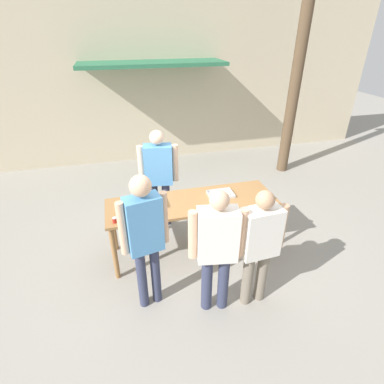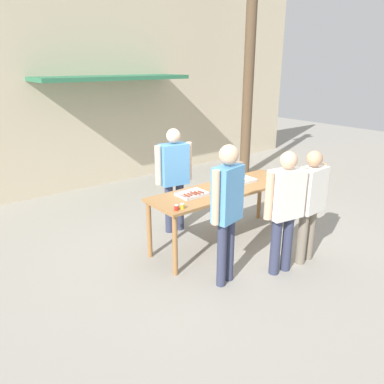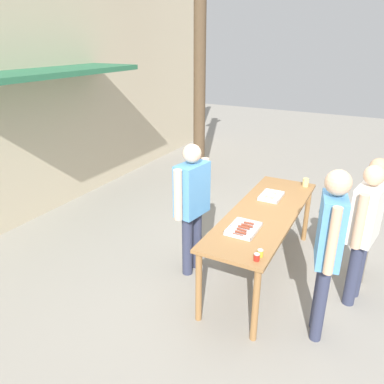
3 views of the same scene
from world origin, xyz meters
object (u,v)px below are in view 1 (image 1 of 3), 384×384
food_tray_buns (220,194)px  condiment_jar_ketchup (121,219)px  food_tray_sausages (151,204)px  person_server_behind_table (159,172)px  person_customer_waiting_in_line (217,244)px  person_customer_holding_hotdog (145,233)px  beer_cup (269,197)px  condiment_jar_mustard (115,220)px  person_customer_with_cup (259,241)px  utility_pole (300,54)px

food_tray_buns → condiment_jar_ketchup: condiment_jar_ketchup is taller
food_tray_sausages → person_server_behind_table: bearing=72.9°
food_tray_sausages → person_customer_waiting_in_line: 1.32m
food_tray_sausages → condiment_jar_ketchup: 0.54m
food_tray_sausages → person_customer_waiting_in_line: size_ratio=0.25×
person_customer_holding_hotdog → beer_cup: bearing=-174.1°
food_tray_buns → person_customer_waiting_in_line: (-0.45, -1.18, 0.07)m
condiment_jar_ketchup → person_customer_holding_hotdog: size_ratio=0.04×
food_tray_sausages → condiment_jar_mustard: bearing=-147.5°
food_tray_buns → person_customer_waiting_in_line: 1.27m
person_customer_holding_hotdog → food_tray_sausages: bearing=-113.3°
condiment_jar_mustard → person_customer_with_cup: person_customer_with_cup is taller
person_customer_waiting_in_line → utility_pole: utility_pole is taller
condiment_jar_mustard → person_customer_with_cup: bearing=-28.7°
beer_cup → person_customer_waiting_in_line: person_customer_waiting_in_line is taller
food_tray_sausages → person_customer_with_cup: size_ratio=0.26×
condiment_jar_mustard → person_customer_waiting_in_line: (1.10, -0.85, 0.05)m
person_customer_holding_hotdog → condiment_jar_mustard: bearing=-72.8°
person_server_behind_table → person_customer_holding_hotdog: (-0.42, -1.69, 0.07)m
food_tray_buns → condiment_jar_mustard: size_ratio=5.09×
person_server_behind_table → person_customer_waiting_in_line: 1.98m
person_customer_holding_hotdog → utility_pole: 5.14m
condiment_jar_ketchup → person_server_behind_table: bearing=59.0°
food_tray_sausages → person_server_behind_table: size_ratio=0.24×
condiment_jar_mustard → food_tray_sausages: bearing=32.5°
person_customer_holding_hotdog → person_customer_waiting_in_line: size_ratio=1.08×
food_tray_buns → person_customer_holding_hotdog: 1.53m
person_server_behind_table → person_customer_with_cup: (0.86, -1.98, -0.08)m
food_tray_sausages → person_customer_holding_hotdog: size_ratio=0.23×
food_tray_buns → condiment_jar_mustard: (-1.55, -0.33, 0.02)m
beer_cup → person_server_behind_table: 1.80m
food_tray_sausages → person_server_behind_table: 0.82m
food_tray_sausages → beer_cup: 1.70m
beer_cup → utility_pole: bearing=55.3°
person_customer_holding_hotdog → food_tray_buns: bearing=-155.1°
food_tray_buns → person_customer_with_cup: person_customer_with_cup is taller
person_server_behind_table → person_customer_with_cup: bearing=-57.9°
beer_cup → person_customer_holding_hotdog: size_ratio=0.07×
food_tray_buns → beer_cup: size_ratio=3.13×
beer_cup → person_customer_with_cup: (-0.58, -0.89, -0.01)m
condiment_jar_ketchup → person_customer_with_cup: size_ratio=0.05×
food_tray_sausages → utility_pole: utility_pole is taller
condiment_jar_ketchup → person_customer_holding_hotdog: person_customer_holding_hotdog is taller
person_server_behind_table → beer_cup: bearing=-28.4°
utility_pole → person_server_behind_table: bearing=-154.5°
condiment_jar_mustard → beer_cup: bearing=0.3°
condiment_jar_mustard → condiment_jar_ketchup: bearing=-4.4°
food_tray_sausages → beer_cup: (1.68, -0.31, 0.05)m
food_tray_buns → person_customer_holding_hotdog: bearing=-143.0°
person_server_behind_table → person_customer_waiting_in_line: size_ratio=1.04×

